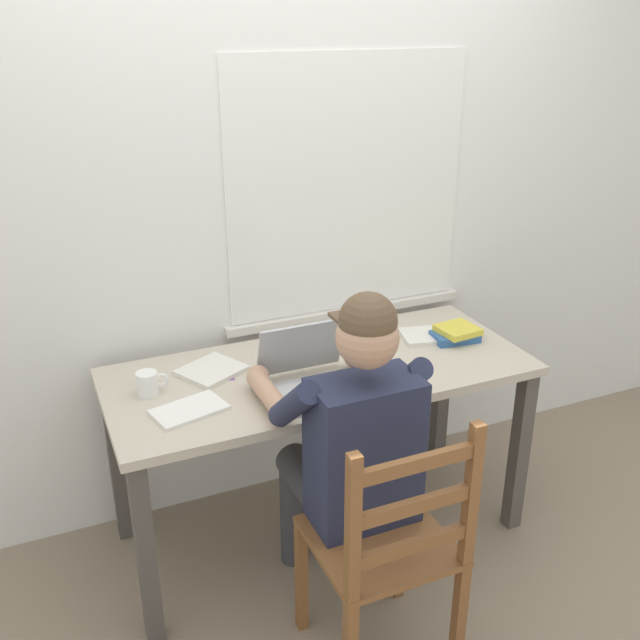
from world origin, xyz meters
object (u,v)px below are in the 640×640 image
Objects in this scene: coffee_mug_dark at (288,350)px; book_stack_main at (456,334)px; desk at (320,391)px; laptop at (311,375)px; wooden_chair at (388,550)px; computer_mouse at (384,377)px; coffee_mug_white at (148,383)px; landscape_photo_print at (217,375)px; seated_person at (349,441)px.

coffee_mug_dark reaches higher than book_stack_main.
laptop is (-0.09, -0.13, 0.15)m from desk.
coffee_mug_dark is at bearing 91.02° from wooden_chair.
laptop is 0.71m from book_stack_main.
laptop is 3.30× the size of computer_mouse.
coffee_mug_white is at bearing 161.37° from laptop.
book_stack_main is at bearing -2.11° from coffee_mug_white.
computer_mouse is at bearing -16.64° from coffee_mug_white.
landscape_photo_print is (-0.55, 0.28, -0.02)m from computer_mouse.
landscape_photo_print is (0.26, 0.04, -0.04)m from coffee_mug_white.
coffee_mug_white is at bearing 139.96° from seated_person.
coffee_mug_white reaches higher than landscape_photo_print.
desk is 0.42m from seated_person.
seated_person is 11.12× the size of coffee_mug_white.
laptop is 1.70× the size of book_stack_main.
book_stack_main is (0.44, 0.19, 0.01)m from computer_mouse.
desk is at bearing 54.52° from laptop.
desk is at bearing 83.69° from wooden_chair.
book_stack_main is (0.61, 0.01, 0.13)m from desk.
computer_mouse is at bearing 64.20° from wooden_chair.
wooden_chair reaches higher than desk.
desk is 13.70× the size of coffee_mug_dark.
wooden_chair is 0.64m from computer_mouse.
coffee_mug_white is (-0.56, 0.75, 0.33)m from wooden_chair.
landscape_photo_print is (-0.38, 0.09, 0.10)m from desk.
wooden_chair is at bearing -115.80° from computer_mouse.
book_stack_main is 0.99m from landscape_photo_print.
coffee_mug_white is (-0.63, 0.05, 0.14)m from desk.
wooden_chair is (0.00, -0.28, -0.23)m from seated_person.
seated_person reaches higher than book_stack_main.
landscape_photo_print is at bearing 174.89° from book_stack_main.
book_stack_main reaches higher than desk.
book_stack_main is at bearing 45.75° from wooden_chair.
seated_person is at bearing -148.37° from book_stack_main.
coffee_mug_dark is 0.29m from landscape_photo_print.
landscape_photo_print is at bearing 120.47° from seated_person.
computer_mouse is 0.77× the size of landscape_photo_print.
seated_person is 0.34m from computer_mouse.
laptop is at bearing -90.38° from coffee_mug_dark.
seated_person is 0.59m from landscape_photo_print.
laptop is at bearing -18.63° from coffee_mug_white.
coffee_mug_white is 0.58× the size of book_stack_main.
seated_person is 1.32× the size of wooden_chair.
coffee_mug_dark is at bearing 17.18° from landscape_photo_print.
seated_person is at bearing -86.84° from laptop.
desk is 0.73m from wooden_chair.
laptop is at bearing 93.16° from seated_person.
seated_person is at bearing -43.99° from landscape_photo_print.
wooden_chair reaches higher than coffee_mug_dark.
laptop reaches higher than wooden_chair.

